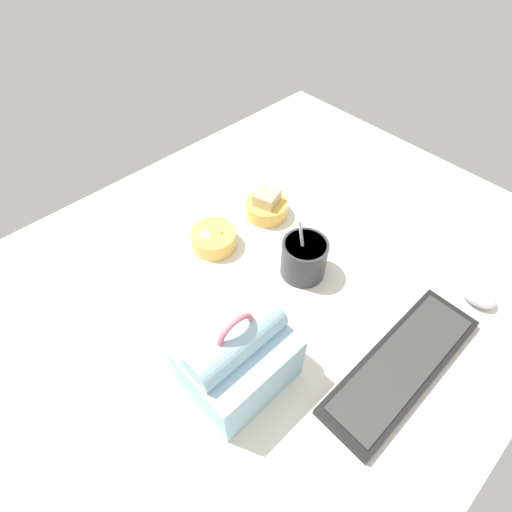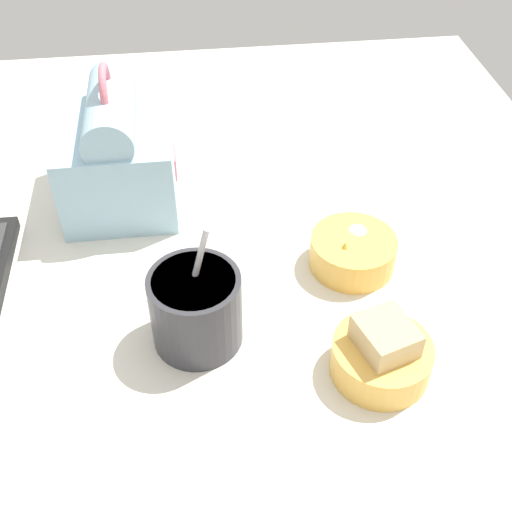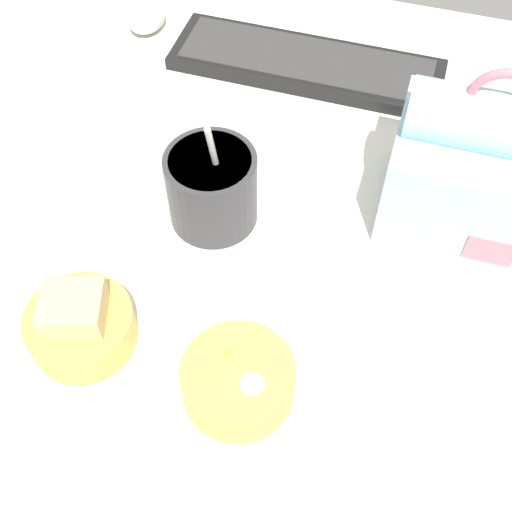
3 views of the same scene
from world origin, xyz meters
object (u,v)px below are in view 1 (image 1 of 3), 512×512
Objects in this scene: bento_bowl_snacks at (214,239)px; keyboard at (402,365)px; soup_cup at (304,257)px; computer_mouse at (479,296)px; bento_bowl_sandwich at (267,206)px; lunch_bag at (238,359)px.

keyboard is at bearing 96.90° from bento_bowl_snacks.
soup_cup is 2.18× the size of computer_mouse.
bento_bowl_sandwich is (-11.14, -49.46, 1.80)cm from keyboard.
computer_mouse is at bearing 124.32° from soup_cup.
lunch_bag reaches higher than keyboard.
bento_bowl_snacks is at bearing -83.10° from keyboard.
bento_bowl_sandwich reaches higher than bento_bowl_snacks.
bento_bowl_sandwich reaches higher than computer_mouse.
computer_mouse is at bearing 105.70° from bento_bowl_sandwich.
bento_bowl_sandwich is 54.09cm from computer_mouse.
lunch_bag is 29.88cm from soup_cup.
bento_bowl_snacks reaches higher than computer_mouse.
computer_mouse is (-25.77, 2.61, 0.87)cm from keyboard.
soup_cup reaches higher than bento_bowl_sandwich.
computer_mouse is at bearing 121.05° from bento_bowl_snacks.
keyboard is 3.53× the size of bento_bowl_sandwich.
lunch_bag is 55.60cm from computer_mouse.
soup_cup is (-3.71, -29.70, 3.95)cm from keyboard.
keyboard is at bearing -5.77° from computer_mouse.
bento_bowl_sandwich is at bearing -74.30° from computer_mouse.
bento_bowl_sandwich is at bearing -102.69° from keyboard.
lunch_bag is 1.32× the size of soup_cup.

